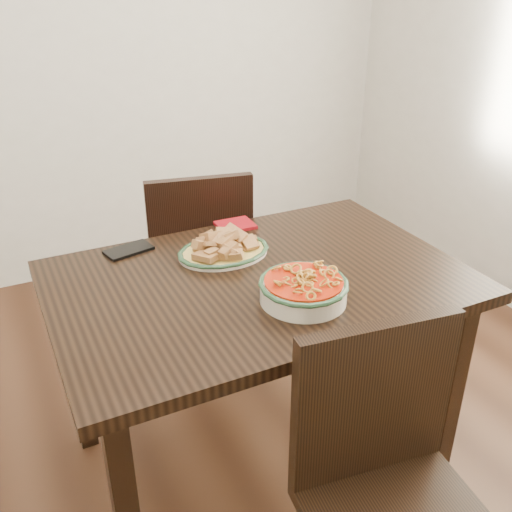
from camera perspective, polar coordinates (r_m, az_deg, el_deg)
name	(u,v)px	position (r m, az deg, el deg)	size (l,w,h in m)	color
floor	(235,465)	(2.19, -2.06, -20.16)	(3.50, 3.50, 0.00)	#331C10
wall_back	(87,36)	(3.19, -16.51, 20.38)	(3.50, 0.10, 2.60)	beige
dining_table	(259,301)	(1.82, 0.28, -4.54)	(1.27, 0.84, 0.75)	black
chair_far	(198,257)	(2.45, -5.78, -0.07)	(0.49, 0.49, 0.89)	black
chair_near	(390,484)	(1.51, 13.21, -21.29)	(0.47, 0.47, 0.89)	black
fish_plate	(223,243)	(1.88, -3.27, 1.32)	(0.30, 0.24, 0.11)	beige
noodle_bowl	(303,287)	(1.63, 4.77, -3.12)	(0.26, 0.26, 0.08)	beige
smartphone	(129,250)	(1.97, -12.62, 0.59)	(0.15, 0.08, 0.01)	black
napkin	(235,225)	(2.11, -2.09, 3.11)	(0.13, 0.11, 0.01)	maroon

